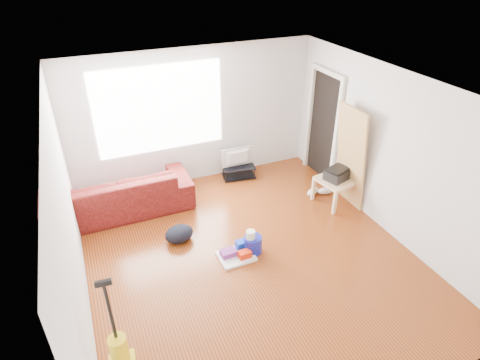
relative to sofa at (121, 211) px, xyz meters
name	(u,v)px	position (x,y,z in m)	size (l,w,h in m)	color
room	(252,178)	(1.63, -1.80, 1.25)	(4.51, 5.01, 2.51)	#59260E
sofa	(121,211)	(0.00, 0.00, 0.00)	(2.41, 0.94, 0.70)	black
tv_stand	(239,171)	(2.30, 0.27, 0.12)	(0.67, 0.45, 0.23)	black
tv	(239,158)	(2.30, 0.27, 0.42)	(0.64, 0.08, 0.37)	black
side_table	(336,183)	(3.50, -1.20, 0.40)	(0.67, 0.67, 0.47)	#E1C088
printer	(337,174)	(3.50, -1.20, 0.57)	(0.47, 0.41, 0.21)	black
bucket	(253,251)	(1.63, -1.84, 0.00)	(0.27, 0.27, 0.27)	navy
toilet_paper	(250,242)	(1.60, -1.84, 0.19)	(0.13, 0.13, 0.12)	silver
cleaning_tray	(237,254)	(1.37, -1.85, 0.06)	(0.52, 0.42, 0.18)	white
backpack	(180,240)	(0.71, -1.16, 0.00)	(0.45, 0.36, 0.25)	black
sneakers	(319,191)	(3.40, -0.88, 0.06)	(0.55, 0.28, 0.12)	silver
vacuum	(121,358)	(-0.45, -3.07, 0.24)	(0.30, 0.33, 1.29)	yellow
door_panel	(344,201)	(3.68, -1.26, 0.00)	(0.04, 0.71, 1.77)	tan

